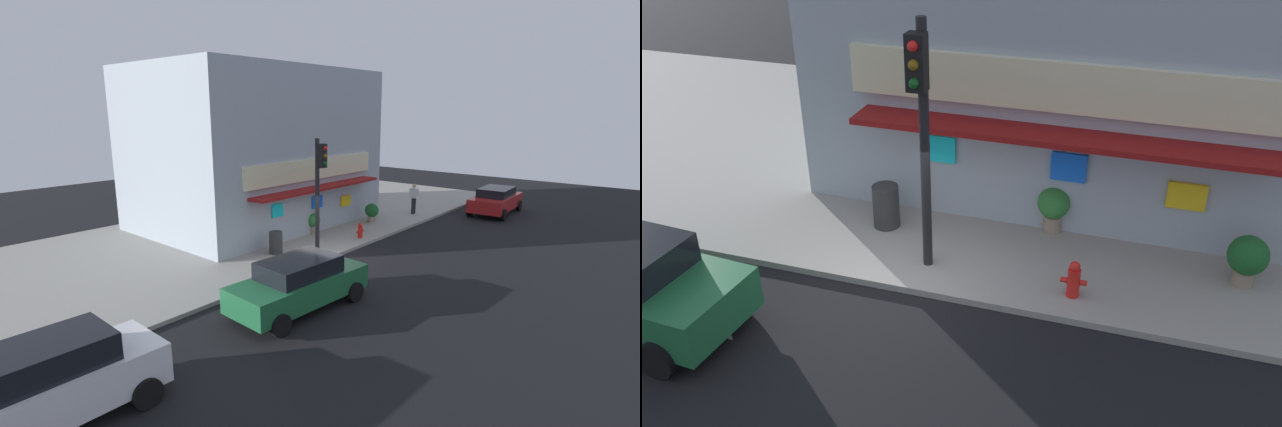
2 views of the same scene
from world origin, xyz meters
TOP-DOWN VIEW (x-y plane):
  - ground_plane at (0.00, 0.00)m, footprint 55.68×55.68m
  - sidewalk at (0.00, 5.85)m, footprint 37.12×11.70m
  - corner_building at (2.47, 6.76)m, footprint 11.37×8.68m
  - traffic_light at (0.39, 0.77)m, footprint 0.32×0.58m
  - fire_hydrant at (3.21, 0.68)m, footprint 0.47×0.23m
  - trash_can at (-0.94, 1.99)m, footprint 0.55×0.55m
  - pedestrian at (9.25, 1.22)m, footprint 0.43×0.57m
  - potted_plant_by_doorway at (6.11, 1.97)m, footprint 0.73×0.73m
  - potted_plant_by_window at (2.42, 2.84)m, footprint 0.67×0.67m
  - parked_car_green at (-4.04, -2.15)m, footprint 4.57×2.22m
  - parked_car_white at (-10.90, -2.10)m, footprint 4.13×1.96m
  - parked_car_red at (12.91, -2.11)m, footprint 4.48×2.23m

SIDE VIEW (x-z plane):
  - ground_plane at x=0.00m, z-range 0.00..0.00m
  - sidewalk at x=0.00m, z-range 0.00..0.14m
  - fire_hydrant at x=3.21m, z-range 0.12..0.84m
  - trash_can at x=-0.94m, z-range 0.14..1.06m
  - potted_plant_by_doorway at x=6.11m, z-range 0.21..1.20m
  - potted_plant_by_window at x=2.42m, z-range 0.22..1.20m
  - parked_car_red at x=12.91m, z-range 0.04..1.56m
  - parked_car_green at x=-4.04m, z-range 0.03..1.62m
  - parked_car_white at x=-10.90m, z-range 0.01..1.76m
  - pedestrian at x=9.25m, z-range 0.23..1.95m
  - traffic_light at x=0.39m, z-range 0.81..5.49m
  - corner_building at x=2.47m, z-range 0.13..7.89m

